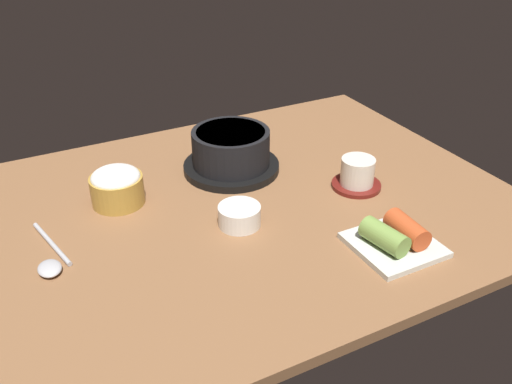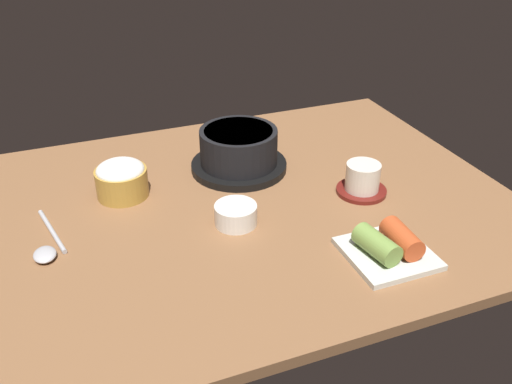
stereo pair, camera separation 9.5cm
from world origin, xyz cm
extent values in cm
cube|color=brown|center=(0.00, 0.00, 1.00)|extent=(100.00, 76.00, 2.00)
cylinder|color=black|center=(4.00, 12.77, 2.76)|extent=(19.61, 19.61, 1.52)
cylinder|color=black|center=(4.00, 12.77, 7.13)|extent=(15.71, 15.71, 7.22)
cylinder|color=#D15619|center=(4.00, 12.77, 10.44)|extent=(13.83, 13.83, 0.60)
cylinder|color=#B78C38|center=(-20.07, 10.89, 4.70)|extent=(9.73, 9.73, 5.40)
ellipsoid|color=white|center=(-20.07, 10.89, 7.40)|extent=(8.96, 8.96, 3.41)
cylinder|color=maroon|center=(22.60, -4.75, 2.40)|extent=(9.61, 9.61, 0.80)
cylinder|color=silver|center=(22.60, -4.75, 5.44)|extent=(6.51, 6.51, 5.28)
cylinder|color=#C6D18C|center=(22.60, -4.75, 7.78)|extent=(5.53, 5.53, 0.40)
cylinder|color=white|center=(-3.38, -6.10, 3.83)|extent=(7.45, 7.45, 3.67)
cylinder|color=#386B2D|center=(-3.38, -6.10, 5.37)|extent=(6.11, 6.11, 0.50)
cube|color=silver|center=(16.13, -23.91, 2.50)|extent=(13.25, 13.25, 1.00)
cylinder|color=#7A9E47|center=(13.82, -23.91, 4.89)|extent=(5.04, 8.47, 3.78)
cylinder|color=#C64C23|center=(18.45, -23.91, 4.89)|extent=(4.17, 8.13, 3.78)
cylinder|color=#B7B7BC|center=(-33.65, 2.62, 2.40)|extent=(3.82, 14.31, 0.80)
ellipsoid|color=#B7B7BC|center=(-35.17, -4.46, 2.72)|extent=(3.60, 4.68, 1.26)
camera|label=1|loc=(-38.57, -79.89, 56.67)|focal=39.37mm
camera|label=2|loc=(-29.95, -83.81, 56.67)|focal=39.37mm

